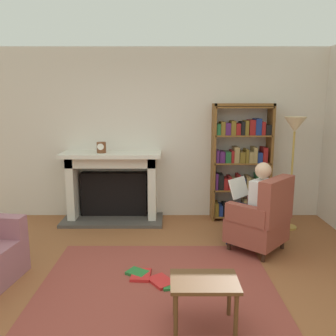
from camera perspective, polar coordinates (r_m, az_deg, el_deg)
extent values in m
plane|color=brown|center=(3.61, -1.74, -20.33)|extent=(14.00, 14.00, 0.00)
cube|color=silver|center=(5.67, -0.98, 5.54)|extent=(5.60, 0.10, 2.70)
cube|color=brown|center=(3.87, -1.59, -17.96)|extent=(2.40, 1.80, 0.01)
cube|color=#4C4742|center=(5.65, -8.84, -8.38)|extent=(1.57, 0.64, 0.05)
cube|color=black|center=(5.75, -8.61, -4.13)|extent=(1.05, 0.20, 0.70)
cube|color=silver|center=(5.74, -15.02, -3.19)|extent=(0.12, 0.44, 1.04)
cube|color=silver|center=(5.55, -2.43, -3.31)|extent=(0.12, 0.44, 1.04)
cube|color=silver|center=(5.52, -8.96, 1.15)|extent=(1.37, 0.44, 0.16)
cube|color=silver|center=(5.44, -9.09, 2.19)|extent=(1.53, 0.56, 0.06)
cylinder|color=brown|center=(5.43, -10.67, 3.31)|extent=(0.14, 0.14, 0.16)
cylinder|color=white|center=(5.37, -10.81, 3.43)|extent=(0.10, 0.01, 0.10)
cube|color=brown|center=(5.56, 7.54, 0.88)|extent=(0.04, 0.32, 1.84)
cube|color=brown|center=(5.74, 16.28, 0.85)|extent=(0.04, 0.32, 1.84)
cube|color=brown|center=(5.55, 12.34, 10.06)|extent=(0.92, 0.32, 0.04)
cube|color=brown|center=(5.84, 11.65, -7.48)|extent=(0.88, 0.32, 0.02)
cube|color=brown|center=(5.73, 7.96, -6.52)|extent=(0.06, 0.26, 0.20)
cube|color=navy|center=(5.75, 8.63, -6.69)|extent=(0.06, 0.26, 0.16)
cube|color=black|center=(5.76, 9.34, -6.57)|extent=(0.07, 0.26, 0.19)
cube|color=#4C1E59|center=(5.77, 9.94, -6.63)|extent=(0.04, 0.26, 0.17)
cube|color=black|center=(5.78, 10.55, -6.54)|extent=(0.06, 0.26, 0.19)
cube|color=navy|center=(5.79, 11.24, -6.66)|extent=(0.06, 0.26, 0.16)
cube|color=#4C1E59|center=(5.80, 11.84, -6.57)|extent=(0.05, 0.26, 0.17)
cube|color=#997F4C|center=(5.81, 12.49, -6.16)|extent=(0.06, 0.26, 0.26)
cube|color=#4C1E59|center=(5.83, 13.14, -6.51)|extent=(0.06, 0.26, 0.18)
cube|color=navy|center=(5.84, 13.75, -6.16)|extent=(0.05, 0.26, 0.25)
cube|color=maroon|center=(5.86, 14.37, -6.45)|extent=(0.07, 0.26, 0.19)
cube|color=maroon|center=(5.88, 14.98, -6.41)|extent=(0.04, 0.26, 0.19)
cube|color=#1E592D|center=(5.89, 15.47, -6.42)|extent=(0.05, 0.26, 0.19)
cube|color=brown|center=(5.72, 11.81, -3.38)|extent=(0.88, 0.32, 0.02)
cube|color=#4C1E59|center=(5.61, 7.98, -2.07)|extent=(0.04, 0.26, 0.25)
cube|color=black|center=(5.63, 8.67, -2.15)|extent=(0.08, 0.26, 0.24)
cube|color=maroon|center=(5.64, 9.40, -2.43)|extent=(0.06, 0.26, 0.18)
cube|color=maroon|center=(5.65, 10.06, -2.30)|extent=(0.05, 0.26, 0.20)
cube|color=#997F4C|center=(5.67, 10.78, -2.43)|extent=(0.08, 0.26, 0.18)
cube|color=maroon|center=(5.67, 11.46, -2.14)|extent=(0.04, 0.26, 0.24)
cube|color=navy|center=(5.70, 12.13, -2.45)|extent=(0.08, 0.26, 0.17)
cube|color=#997F4C|center=(5.71, 12.94, -2.27)|extent=(0.06, 0.26, 0.21)
cube|color=#997F4C|center=(5.73, 13.67, -2.46)|extent=(0.08, 0.26, 0.16)
cube|color=#1E592D|center=(5.74, 14.53, -2.08)|extent=(0.07, 0.26, 0.24)
cube|color=brown|center=(5.77, 15.34, -2.19)|extent=(0.08, 0.26, 0.22)
cube|color=brown|center=(5.63, 11.98, 0.87)|extent=(0.88, 0.32, 0.02)
cube|color=#4C1E59|center=(5.54, 8.13, 1.97)|extent=(0.05, 0.26, 0.19)
cube|color=#4C1E59|center=(5.55, 8.88, 1.86)|extent=(0.08, 0.26, 0.17)
cube|color=#1E592D|center=(5.57, 9.79, 1.84)|extent=(0.08, 0.26, 0.17)
cube|color=maroon|center=(5.58, 10.48, 1.92)|extent=(0.04, 0.26, 0.19)
cube|color=#997F4C|center=(5.59, 11.13, 2.20)|extent=(0.08, 0.26, 0.24)
cube|color=brown|center=(5.61, 12.01, 1.82)|extent=(0.08, 0.26, 0.17)
cube|color=brown|center=(5.62, 12.73, 2.02)|extent=(0.04, 0.26, 0.21)
cube|color=#997F4C|center=(5.64, 13.33, 1.82)|extent=(0.07, 0.26, 0.17)
cube|color=#997F4C|center=(5.65, 13.99, 2.17)|extent=(0.06, 0.26, 0.24)
cube|color=navy|center=(5.67, 14.68, 1.74)|extent=(0.07, 0.26, 0.16)
cube|color=maroon|center=(5.69, 15.47, 2.13)|extent=(0.07, 0.26, 0.24)
cube|color=brown|center=(5.58, 12.15, 5.23)|extent=(0.88, 0.32, 0.02)
cube|color=#1E592D|center=(5.49, 8.29, 6.29)|extent=(0.06, 0.26, 0.17)
cube|color=brown|center=(5.50, 8.98, 6.45)|extent=(0.07, 0.26, 0.20)
cube|color=#4C1E59|center=(5.52, 9.77, 6.33)|extent=(0.08, 0.26, 0.18)
cube|color=brown|center=(5.53, 10.60, 6.48)|extent=(0.07, 0.26, 0.22)
cube|color=maroon|center=(5.54, 11.36, 6.27)|extent=(0.07, 0.26, 0.18)
cube|color=black|center=(5.56, 12.08, 6.39)|extent=(0.06, 0.26, 0.20)
cube|color=brown|center=(5.57, 12.69, 6.46)|extent=(0.06, 0.26, 0.22)
cube|color=maroon|center=(5.59, 13.53, 6.49)|extent=(0.09, 0.26, 0.23)
cube|color=navy|center=(5.61, 14.46, 6.56)|extent=(0.09, 0.26, 0.25)
cube|color=maroon|center=(5.63, 15.21, 6.29)|extent=(0.06, 0.26, 0.20)
cube|color=black|center=(5.65, 15.97, 6.05)|extent=(0.08, 0.26, 0.16)
cube|color=brown|center=(5.56, 12.33, 9.65)|extent=(0.88, 0.32, 0.02)
cylinder|color=#331E14|center=(5.04, 13.25, -10.55)|extent=(0.05, 0.05, 0.12)
cylinder|color=#331E14|center=(4.63, 10.04, -12.39)|extent=(0.05, 0.05, 0.12)
cylinder|color=#331E14|center=(4.84, 18.30, -11.72)|extent=(0.05, 0.05, 0.12)
cylinder|color=#331E14|center=(4.41, 15.44, -13.82)|extent=(0.05, 0.05, 0.12)
cube|color=brown|center=(4.64, 14.39, -9.69)|extent=(0.87, 0.88, 0.30)
cube|color=brown|center=(4.41, 17.39, -5.13)|extent=(0.55, 0.58, 0.55)
cube|color=brown|center=(4.79, 16.08, -5.86)|extent=(0.48, 0.45, 0.22)
cube|color=brown|center=(4.34, 12.83, -7.46)|extent=(0.48, 0.45, 0.22)
cube|color=silver|center=(4.50, 15.18, -5.04)|extent=(0.36, 0.37, 0.50)
sphere|color=#D8AD8C|center=(4.42, 15.42, -0.41)|extent=(0.20, 0.20, 0.20)
cube|color=#191E3F|center=(4.71, 13.36, -6.76)|extent=(0.38, 0.36, 0.12)
cube|color=#191E3F|center=(4.58, 12.36, -7.24)|extent=(0.38, 0.36, 0.12)
cylinder|color=#191E3F|center=(4.89, 11.26, -9.26)|extent=(0.10, 0.10, 0.42)
cylinder|color=#191E3F|center=(4.76, 10.24, -9.78)|extent=(0.10, 0.10, 0.42)
cube|color=white|center=(4.63, 11.63, -3.16)|extent=(0.32, 0.34, 0.25)
cube|color=brown|center=(3.03, 6.10, -17.96)|extent=(0.56, 0.39, 0.03)
cylinder|color=brown|center=(2.99, 1.41, -23.06)|extent=(0.04, 0.04, 0.40)
cylinder|color=brown|center=(3.04, 11.17, -22.69)|extent=(0.04, 0.04, 0.40)
cylinder|color=brown|center=(3.26, 1.28, -20.04)|extent=(0.04, 0.04, 0.40)
cylinder|color=brown|center=(3.30, 10.10, -19.77)|extent=(0.04, 0.04, 0.40)
cube|color=red|center=(3.82, -0.99, -17.99)|extent=(0.32, 0.33, 0.03)
cube|color=#267233|center=(4.00, -4.88, -16.66)|extent=(0.27, 0.26, 0.03)
cube|color=#267233|center=(3.76, 1.06, -18.56)|extent=(0.25, 0.21, 0.03)
cube|color=red|center=(3.95, -4.30, -17.01)|extent=(0.22, 0.28, 0.03)
cylinder|color=#B7933F|center=(5.62, 19.15, -9.09)|extent=(0.24, 0.24, 0.03)
cylinder|color=#B7933F|center=(5.42, 19.62, -1.86)|extent=(0.03, 0.03, 1.42)
cone|color=beige|center=(5.32, 20.17, 6.68)|extent=(0.32, 0.32, 0.22)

